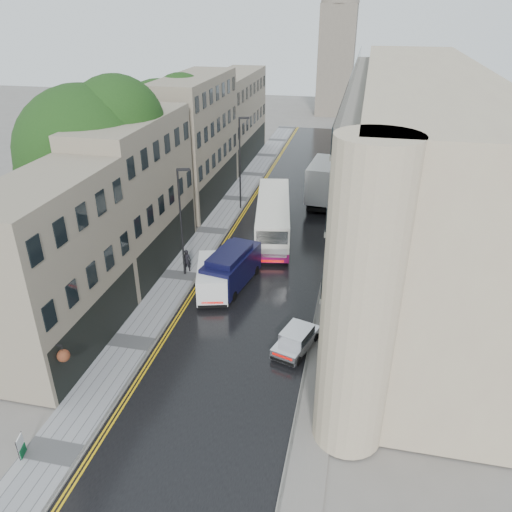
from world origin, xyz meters
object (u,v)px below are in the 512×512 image
at_px(pedestrian, 187,260).
at_px(lamp_post_far, 240,165).
at_px(white_lorry, 309,186).
at_px(white_van, 198,291).
at_px(silver_hatchback, 275,347).
at_px(cream_bus, 257,233).
at_px(navy_van, 206,276).
at_px(tree_near, 90,177).
at_px(estate_sign, 21,446).
at_px(lamp_post_near, 181,224).
at_px(tree_far, 162,143).

bearing_deg(pedestrian, lamp_post_far, -103.05).
relative_size(white_lorry, white_van, 1.74).
bearing_deg(silver_hatchback, cream_bus, 123.97).
bearing_deg(white_lorry, navy_van, -100.81).
bearing_deg(lamp_post_far, tree_near, -135.26).
xyz_separation_m(cream_bus, estate_sign, (-5.89, -22.35, -0.97)).
bearing_deg(cream_bus, lamp_post_far, 102.44).
relative_size(silver_hatchback, navy_van, 0.63).
relative_size(white_lorry, lamp_post_far, 0.95).
relative_size(pedestrian, lamp_post_near, 0.22).
distance_m(tree_near, cream_bus, 13.31).
distance_m(white_van, lamp_post_far, 17.91).
bearing_deg(silver_hatchback, tree_far, 142.20).
relative_size(white_lorry, lamp_post_near, 1.03).
bearing_deg(tree_near, cream_bus, 21.61).
bearing_deg(navy_van, estate_sign, -94.22).
xyz_separation_m(tree_near, pedestrian, (6.95, -0.02, -5.95)).
distance_m(pedestrian, lamp_post_far, 13.75).
bearing_deg(silver_hatchback, estate_sign, -118.64).
xyz_separation_m(tree_near, white_van, (9.23, -4.27, -5.85)).
distance_m(lamp_post_far, estate_sign, 31.44).
relative_size(white_lorry, silver_hatchback, 2.33).
height_order(white_lorry, silver_hatchback, white_lorry).
bearing_deg(tree_near, silver_hatchback, -29.27).
relative_size(tree_far, navy_van, 2.22).
distance_m(tree_near, tree_far, 13.02).
height_order(silver_hatchback, pedestrian, pedestrian).
bearing_deg(lamp_post_far, cream_bus, -82.75).
xyz_separation_m(tree_far, pedestrian, (6.65, -13.02, -5.24)).
height_order(tree_far, navy_van, tree_far).
relative_size(tree_near, navy_van, 2.48).
bearing_deg(tree_far, cream_bus, -37.61).
bearing_deg(white_van, cream_bus, 61.38).
bearing_deg(navy_van, white_lorry, 84.96).
bearing_deg(navy_van, white_van, -83.96).
height_order(tree_near, lamp_post_near, tree_near).
bearing_deg(tree_near, white_lorry, 46.66).
bearing_deg(tree_near, estate_sign, -73.03).
relative_size(navy_van, pedestrian, 3.22).
xyz_separation_m(pedestrian, lamp_post_far, (0.85, 13.27, 3.50)).
height_order(tree_near, cream_bus, tree_near).
xyz_separation_m(navy_van, pedestrian, (-2.39, 2.82, -0.46)).
distance_m(silver_hatchback, lamp_post_far, 23.29).
bearing_deg(lamp_post_far, navy_van, -99.33).
distance_m(cream_bus, white_van, 9.03).
bearing_deg(white_van, silver_hatchback, -50.49).
bearing_deg(tree_far, lamp_post_near, -63.91).
distance_m(tree_near, pedestrian, 9.15).
relative_size(lamp_post_far, estate_sign, 8.39).
bearing_deg(cream_bus, pedestrian, -143.83).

